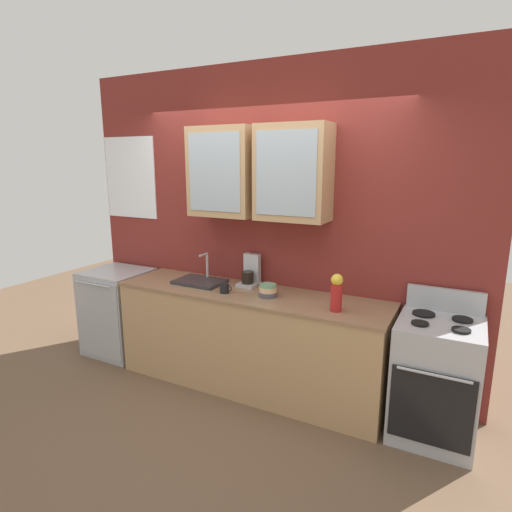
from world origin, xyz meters
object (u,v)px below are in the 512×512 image
object	(u,v)px
dishwasher	(119,312)
coffee_maker	(250,274)
sink_faucet	(200,281)
cup_near_sink	(225,288)
stove_range	(436,379)
bowl_stack	(268,290)
vase	(337,292)

from	to	relation	value
dishwasher	coffee_maker	world-z (taller)	coffee_maker
sink_faucet	cup_near_sink	bearing A→B (deg)	-22.67
stove_range	coffee_maker	xyz separation A→B (m)	(-1.66, 0.20, 0.55)
bowl_stack	coffee_maker	xyz separation A→B (m)	(-0.29, 0.23, 0.06)
cup_near_sink	coffee_maker	size ratio (longest dim) A/B	0.40
sink_faucet	coffee_maker	distance (m)	0.49
cup_near_sink	stove_range	bearing A→B (deg)	3.83
vase	cup_near_sink	bearing A→B (deg)	-179.74
stove_range	sink_faucet	bearing A→B (deg)	179.01
sink_faucet	bowl_stack	size ratio (longest dim) A/B	2.75
coffee_maker	sink_faucet	bearing A→B (deg)	-160.30
bowl_stack	dishwasher	size ratio (longest dim) A/B	0.18
sink_faucet	cup_near_sink	xyz separation A→B (m)	(0.37, -0.15, 0.02)
bowl_stack	cup_near_sink	xyz separation A→B (m)	(-0.38, -0.09, -0.01)
stove_range	vase	size ratio (longest dim) A/B	3.66
coffee_maker	vase	bearing A→B (deg)	-18.77
vase	sink_faucet	bearing A→B (deg)	173.79
sink_faucet	vase	size ratio (longest dim) A/B	1.52
sink_faucet	dishwasher	bearing A→B (deg)	-177.76
sink_faucet	vase	distance (m)	1.38
vase	dishwasher	xyz separation A→B (m)	(-2.41, 0.11, -0.60)
cup_near_sink	dishwasher	size ratio (longest dim) A/B	0.13
stove_range	coffee_maker	distance (m)	1.76
cup_near_sink	coffee_maker	xyz separation A→B (m)	(0.09, 0.32, 0.06)
bowl_stack	stove_range	bearing A→B (deg)	1.29
cup_near_sink	dishwasher	xyz separation A→B (m)	(-1.41, 0.11, -0.49)
stove_range	sink_faucet	size ratio (longest dim) A/B	2.40
sink_faucet	bowl_stack	xyz separation A→B (m)	(0.75, -0.07, 0.03)
sink_faucet	coffee_maker	xyz separation A→B (m)	(0.45, 0.16, 0.09)
stove_range	bowl_stack	bearing A→B (deg)	-178.71
bowl_stack	vase	distance (m)	0.63
stove_range	cup_near_sink	xyz separation A→B (m)	(-1.74, -0.12, 0.49)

